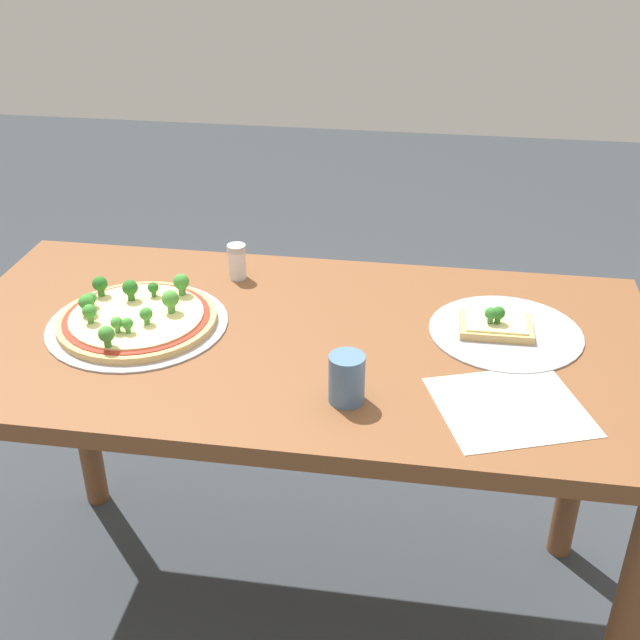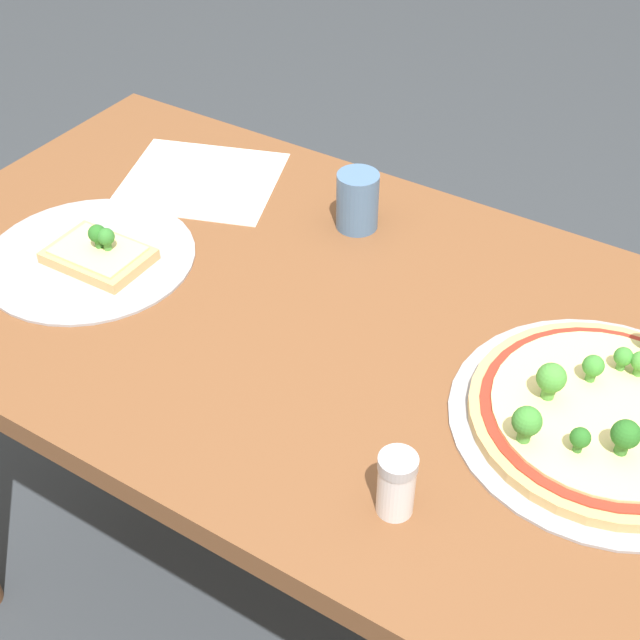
{
  "view_description": "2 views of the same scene",
  "coord_description": "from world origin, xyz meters",
  "px_view_note": "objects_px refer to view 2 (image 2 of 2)",
  "views": [
    {
      "loc": [
        -0.25,
        1.31,
        1.55
      ],
      "look_at": [
        -0.04,
        -0.03,
        0.78
      ],
      "focal_mm": 45.0,
      "sensor_mm": 36.0,
      "label": 1
    },
    {
      "loc": [
        0.41,
        -0.75,
        1.51
      ],
      "look_at": [
        -0.04,
        -0.03,
        0.78
      ],
      "focal_mm": 50.0,
      "sensor_mm": 36.0,
      "label": 2
    }
  ],
  "objects_px": {
    "drinking_cup": "(357,201)",
    "condiment_shaker": "(396,484)",
    "pizza_tray_slice": "(94,255)",
    "pizza_tray_whole": "(608,414)",
    "dining_table": "(359,388)"
  },
  "relations": [
    {
      "from": "dining_table",
      "to": "pizza_tray_whole",
      "type": "xyz_separation_m",
      "value": [
        0.32,
        0.01,
        0.12
      ]
    },
    {
      "from": "pizza_tray_slice",
      "to": "drinking_cup",
      "type": "distance_m",
      "value": 0.38
    },
    {
      "from": "drinking_cup",
      "to": "condiment_shaker",
      "type": "xyz_separation_m",
      "value": [
        0.29,
        -0.42,
        -0.0
      ]
    },
    {
      "from": "drinking_cup",
      "to": "dining_table",
      "type": "bearing_deg",
      "value": -58.25
    },
    {
      "from": "pizza_tray_whole",
      "to": "condiment_shaker",
      "type": "xyz_separation_m",
      "value": [
        -0.15,
        -0.23,
        0.02
      ]
    },
    {
      "from": "drinking_cup",
      "to": "pizza_tray_slice",
      "type": "bearing_deg",
      "value": -134.83
    },
    {
      "from": "dining_table",
      "to": "drinking_cup",
      "type": "height_order",
      "value": "drinking_cup"
    },
    {
      "from": "condiment_shaker",
      "to": "dining_table",
      "type": "bearing_deg",
      "value": 127.18
    },
    {
      "from": "pizza_tray_slice",
      "to": "condiment_shaker",
      "type": "height_order",
      "value": "condiment_shaker"
    },
    {
      "from": "pizza_tray_whole",
      "to": "drinking_cup",
      "type": "height_order",
      "value": "drinking_cup"
    },
    {
      "from": "pizza_tray_whole",
      "to": "pizza_tray_slice",
      "type": "relative_size",
      "value": 1.2
    },
    {
      "from": "dining_table",
      "to": "pizza_tray_slice",
      "type": "relative_size",
      "value": 4.66
    },
    {
      "from": "pizza_tray_slice",
      "to": "drinking_cup",
      "type": "bearing_deg",
      "value": 45.17
    },
    {
      "from": "drinking_cup",
      "to": "condiment_shaker",
      "type": "height_order",
      "value": "drinking_cup"
    },
    {
      "from": "pizza_tray_whole",
      "to": "condiment_shaker",
      "type": "height_order",
      "value": "condiment_shaker"
    }
  ]
}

